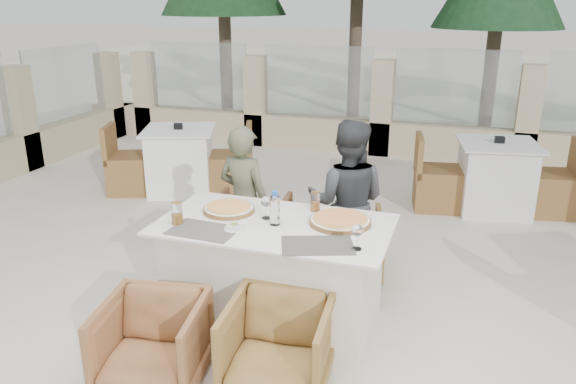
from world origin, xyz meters
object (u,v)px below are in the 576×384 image
(bg_table_b, at_px, (495,177))
(diner_left, at_px, (244,202))
(dining_table, at_px, (275,274))
(armchair_near_left, at_px, (153,344))
(pizza_left, at_px, (229,209))
(beer_glass_left, at_px, (177,213))
(olive_dish, at_px, (235,226))
(armchair_far_left, at_px, (250,230))
(beer_glass_right, at_px, (315,201))
(pizza_right, at_px, (340,220))
(armchair_far_right, at_px, (344,244))
(diner_right, at_px, (347,203))
(water_bottle, at_px, (275,208))
(bg_table_a, at_px, (181,160))
(armchair_near_right, at_px, (278,347))
(wine_glass_corner, at_px, (357,236))
(wine_glass_centre, at_px, (266,206))

(bg_table_b, bearing_deg, diner_left, -142.07)
(dining_table, bearing_deg, armchair_near_left, -117.39)
(pizza_left, height_order, beer_glass_left, beer_glass_left)
(olive_dish, relative_size, armchair_far_left, 0.17)
(beer_glass_right, height_order, bg_table_b, beer_glass_right)
(dining_table, bearing_deg, pizza_right, 17.82)
(pizza_left, distance_m, armchair_far_right, 1.15)
(armchair_far_left, bearing_deg, pizza_right, 137.43)
(diner_right, bearing_deg, olive_dish, 56.13)
(pizza_right, distance_m, beer_glass_left, 1.12)
(water_bottle, relative_size, diner_left, 0.19)
(diner_right, relative_size, bg_table_a, 0.83)
(armchair_far_right, distance_m, armchair_near_right, 1.55)
(pizza_right, height_order, armchair_far_left, pizza_right)
(armchair_far_left, distance_m, bg_table_b, 2.90)
(water_bottle, height_order, armchair_far_left, water_bottle)
(armchair_far_right, bearing_deg, wine_glass_corner, 92.01)
(armchair_far_right, distance_m, diner_right, 0.39)
(pizza_left, bearing_deg, armchair_far_right, 47.47)
(pizza_right, bearing_deg, bg_table_b, 68.44)
(dining_table, bearing_deg, armchair_near_right, -68.89)
(water_bottle, height_order, bg_table_a, water_bottle)
(wine_glass_centre, bearing_deg, bg_table_a, 130.31)
(wine_glass_corner, height_order, armchair_near_right, wine_glass_corner)
(pizza_left, relative_size, beer_glass_right, 2.63)
(water_bottle, bearing_deg, olive_dish, -144.44)
(pizza_right, bearing_deg, dining_table, -162.18)
(diner_left, xyz_separation_m, bg_table_b, (2.02, 2.23, -0.26))
(olive_dish, xyz_separation_m, diner_right, (0.54, 0.99, -0.11))
(armchair_far_left, bearing_deg, bg_table_b, -141.32)
(water_bottle, bearing_deg, armchair_near_right, -69.32)
(dining_table, xyz_separation_m, armchair_far_right, (0.31, 0.87, -0.10))
(armchair_near_right, bearing_deg, pizza_left, 124.61)
(beer_glass_right, height_order, diner_right, diner_right)
(pizza_right, height_order, beer_glass_right, beer_glass_right)
(armchair_far_right, relative_size, bg_table_a, 0.39)
(dining_table, relative_size, diner_right, 1.18)
(pizza_right, relative_size, armchair_far_right, 0.67)
(olive_dish, height_order, armchair_near_left, olive_dish)
(wine_glass_centre, xyz_separation_m, olive_dish, (-0.13, -0.25, -0.07))
(beer_glass_right, bearing_deg, armchair_near_left, -118.47)
(water_bottle, relative_size, beer_glass_left, 1.56)
(water_bottle, xyz_separation_m, armchair_far_left, (-0.56, 0.89, -0.59))
(wine_glass_centre, bearing_deg, armchair_near_left, -111.42)
(pizza_left, relative_size, armchair_near_left, 0.61)
(olive_dish, bearing_deg, armchair_far_left, 107.52)
(wine_glass_corner, distance_m, diner_left, 1.46)
(olive_dish, distance_m, diner_right, 1.14)
(armchair_far_right, relative_size, diner_left, 0.49)
(olive_dish, distance_m, bg_table_a, 3.21)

